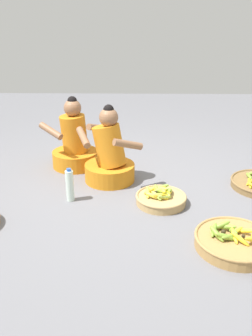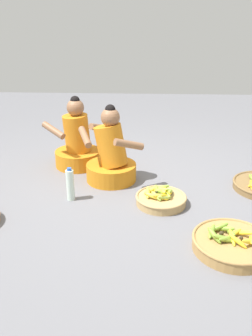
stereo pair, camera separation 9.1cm
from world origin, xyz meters
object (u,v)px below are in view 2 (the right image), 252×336
object	(u,v)px
banana_basket_front_right	(161,198)
water_bottle	(70,185)
banana_basket_front_center	(232,243)
vendor_woman_behind	(77,144)
vendor_woman_front	(111,157)

from	to	relation	value
banana_basket_front_right	water_bottle	bearing A→B (deg)	177.07
banana_basket_front_center	water_bottle	bearing A→B (deg)	151.71
vendor_woman_behind	banana_basket_front_right	size ratio (longest dim) A/B	1.73
banana_basket_front_right	water_bottle	world-z (taller)	water_bottle
vendor_woman_front	banana_basket_front_center	size ratio (longest dim) A/B	1.35
vendor_woman_front	banana_basket_front_right	world-z (taller)	vendor_woman_front
water_bottle	vendor_woman_behind	bearing A→B (deg)	95.35
vendor_woman_front	vendor_woman_behind	xyz separation A→B (m)	(-0.42, 0.39, 0.00)
vendor_woman_front	vendor_woman_behind	distance (m)	0.57
vendor_woman_behind	water_bottle	distance (m)	0.85
vendor_woman_behind	water_bottle	xyz separation A→B (m)	(0.08, -0.84, -0.11)
banana_basket_front_right	banana_basket_front_center	size ratio (longest dim) A/B	0.79
banana_basket_front_right	vendor_woman_front	bearing A→B (deg)	135.11
vendor_woman_front	banana_basket_front_right	bearing A→B (deg)	-44.89
vendor_woman_front	banana_basket_front_right	size ratio (longest dim) A/B	1.72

